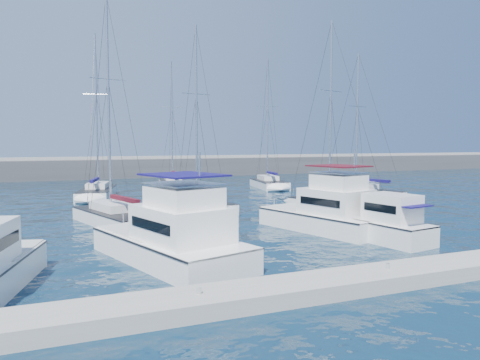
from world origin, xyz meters
name	(u,v)px	position (x,y,z in m)	size (l,w,h in m)	color
ground	(268,235)	(0.00, 0.00, 0.00)	(220.00, 220.00, 0.00)	black
breakwater	(129,171)	(0.00, 52.00, 1.05)	(160.00, 6.00, 4.45)	#424244
dock	(388,276)	(0.00, -11.00, 0.30)	(40.00, 2.20, 0.60)	gray
dock_cleat_near_port	(199,290)	(-8.00, -11.00, 0.72)	(0.16, 0.16, 0.25)	silver
dock_cleat_centre	(388,266)	(0.00, -11.00, 0.72)	(0.16, 0.16, 0.25)	silver
motor_yacht_port_inner	(174,239)	(-7.13, -4.38, 1.13)	(6.36, 10.10, 4.69)	white
motor_yacht_stbd_inner	(328,214)	(4.10, -0.40, 1.13)	(5.77, 9.32, 4.69)	white
motor_yacht_stbd_outer	(384,225)	(5.37, -4.35, 0.94)	(3.40, 6.40, 3.20)	white
sailboat_mid_b	(116,217)	(-8.25, 7.22, 0.54)	(5.35, 9.19, 16.24)	white
sailboat_mid_c	(201,206)	(-1.08, 10.19, 0.56)	(4.35, 7.07, 15.46)	white
sailboat_mid_d	(337,205)	(9.64, 6.69, 0.53)	(5.45, 9.00, 16.06)	white
sailboat_mid_e	(362,193)	(17.24, 13.30, 0.52)	(5.00, 8.90, 15.08)	white
sailboat_back_a	(97,192)	(-7.74, 24.54, 0.54)	(5.19, 9.61, 17.28)	white
sailboat_back_b	(173,183)	(2.40, 32.42, 0.53)	(4.64, 9.62, 16.40)	white
sailboat_back_c	(269,184)	(13.37, 26.98, 0.55)	(4.37, 8.40, 16.53)	white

